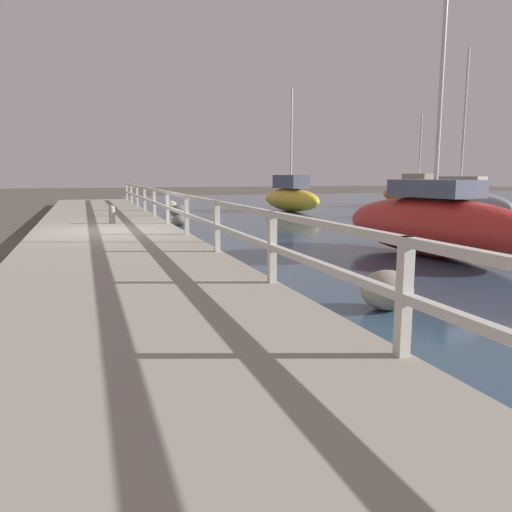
{
  "coord_description": "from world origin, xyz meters",
  "views": [
    {
      "loc": [
        -0.55,
        -13.57,
        1.77
      ],
      "look_at": [
        2.89,
        -3.57,
        0.05
      ],
      "focal_mm": 35.0,
      "sensor_mm": 36.0,
      "label": 1
    }
  ],
  "objects_px": {
    "mooring_bollard": "(112,214)",
    "sailboat_gray": "(459,201)",
    "sailboat_red": "(433,224)",
    "sailboat_orange": "(418,194)",
    "sailboat_yellow": "(291,197)"
  },
  "relations": [
    {
      "from": "mooring_bollard",
      "to": "sailboat_gray",
      "type": "distance_m",
      "value": 13.98
    },
    {
      "from": "sailboat_gray",
      "to": "sailboat_red",
      "type": "bearing_deg",
      "value": -154.72
    },
    {
      "from": "sailboat_orange",
      "to": "sailboat_gray",
      "type": "relative_size",
      "value": 0.89
    },
    {
      "from": "sailboat_orange",
      "to": "sailboat_gray",
      "type": "height_order",
      "value": "sailboat_gray"
    },
    {
      "from": "mooring_bollard",
      "to": "sailboat_gray",
      "type": "relative_size",
      "value": 0.08
    },
    {
      "from": "sailboat_gray",
      "to": "sailboat_yellow",
      "type": "bearing_deg",
      "value": 109.53
    },
    {
      "from": "sailboat_orange",
      "to": "sailboat_red",
      "type": "xyz_separation_m",
      "value": [
        -10.72,
        -14.87,
        0.01
      ]
    },
    {
      "from": "mooring_bollard",
      "to": "sailboat_yellow",
      "type": "xyz_separation_m",
      "value": [
        8.86,
        7.13,
        0.11
      ]
    },
    {
      "from": "sailboat_red",
      "to": "sailboat_yellow",
      "type": "bearing_deg",
      "value": 70.09
    },
    {
      "from": "sailboat_orange",
      "to": "sailboat_yellow",
      "type": "relative_size",
      "value": 1.02
    },
    {
      "from": "mooring_bollard",
      "to": "sailboat_orange",
      "type": "height_order",
      "value": "sailboat_orange"
    },
    {
      "from": "sailboat_gray",
      "to": "sailboat_yellow",
      "type": "relative_size",
      "value": 1.14
    },
    {
      "from": "mooring_bollard",
      "to": "sailboat_yellow",
      "type": "relative_size",
      "value": 0.09
    },
    {
      "from": "sailboat_red",
      "to": "sailboat_gray",
      "type": "bearing_deg",
      "value": 36.6
    },
    {
      "from": "sailboat_gray",
      "to": "mooring_bollard",
      "type": "bearing_deg",
      "value": 163.94
    }
  ]
}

